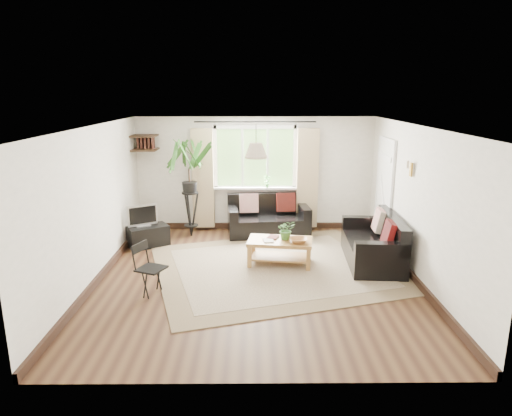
{
  "coord_description": "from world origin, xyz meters",
  "views": [
    {
      "loc": [
        -0.06,
        -6.82,
        2.9
      ],
      "look_at": [
        0.0,
        0.4,
        1.05
      ],
      "focal_mm": 32.0,
      "sensor_mm": 36.0,
      "label": 1
    }
  ],
  "objects_px": {
    "coffee_table": "(280,252)",
    "tv_stand": "(148,236)",
    "sofa_back": "(268,216)",
    "palm_stand": "(190,188)",
    "folding_chair": "(151,270)",
    "sofa_right": "(372,241)"
  },
  "relations": [
    {
      "from": "sofa_back",
      "to": "tv_stand",
      "type": "relative_size",
      "value": 2.23
    },
    {
      "from": "coffee_table",
      "to": "sofa_back",
      "type": "bearing_deg",
      "value": 94.66
    },
    {
      "from": "sofa_back",
      "to": "palm_stand",
      "type": "relative_size",
      "value": 0.83
    },
    {
      "from": "palm_stand",
      "to": "folding_chair",
      "type": "bearing_deg",
      "value": -94.2
    },
    {
      "from": "sofa_right",
      "to": "coffee_table",
      "type": "xyz_separation_m",
      "value": [
        -1.6,
        -0.07,
        -0.18
      ]
    },
    {
      "from": "sofa_back",
      "to": "coffee_table",
      "type": "relative_size",
      "value": 1.52
    },
    {
      "from": "palm_stand",
      "to": "folding_chair",
      "type": "height_order",
      "value": "palm_stand"
    },
    {
      "from": "coffee_table",
      "to": "palm_stand",
      "type": "bearing_deg",
      "value": 136.64
    },
    {
      "from": "coffee_table",
      "to": "tv_stand",
      "type": "xyz_separation_m",
      "value": [
        -2.48,
        0.99,
        -0.02
      ]
    },
    {
      "from": "tv_stand",
      "to": "palm_stand",
      "type": "relative_size",
      "value": 0.37
    },
    {
      "from": "sofa_back",
      "to": "sofa_right",
      "type": "bearing_deg",
      "value": -48.95
    },
    {
      "from": "sofa_back",
      "to": "coffee_table",
      "type": "xyz_separation_m",
      "value": [
        0.14,
        -1.71,
        -0.17
      ]
    },
    {
      "from": "coffee_table",
      "to": "folding_chair",
      "type": "relative_size",
      "value": 1.41
    },
    {
      "from": "tv_stand",
      "to": "sofa_back",
      "type": "bearing_deg",
      "value": -14.04
    },
    {
      "from": "coffee_table",
      "to": "folding_chair",
      "type": "height_order",
      "value": "folding_chair"
    },
    {
      "from": "coffee_table",
      "to": "palm_stand",
      "type": "relative_size",
      "value": 0.54
    },
    {
      "from": "sofa_back",
      "to": "folding_chair",
      "type": "distance_m",
      "value": 3.4
    },
    {
      "from": "sofa_right",
      "to": "palm_stand",
      "type": "distance_m",
      "value": 3.74
    },
    {
      "from": "coffee_table",
      "to": "tv_stand",
      "type": "height_order",
      "value": "coffee_table"
    },
    {
      "from": "tv_stand",
      "to": "palm_stand",
      "type": "bearing_deg",
      "value": 10.21
    },
    {
      "from": "tv_stand",
      "to": "palm_stand",
      "type": "xyz_separation_m",
      "value": [
        0.74,
        0.65,
        0.8
      ]
    },
    {
      "from": "sofa_right",
      "to": "coffee_table",
      "type": "height_order",
      "value": "sofa_right"
    }
  ]
}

